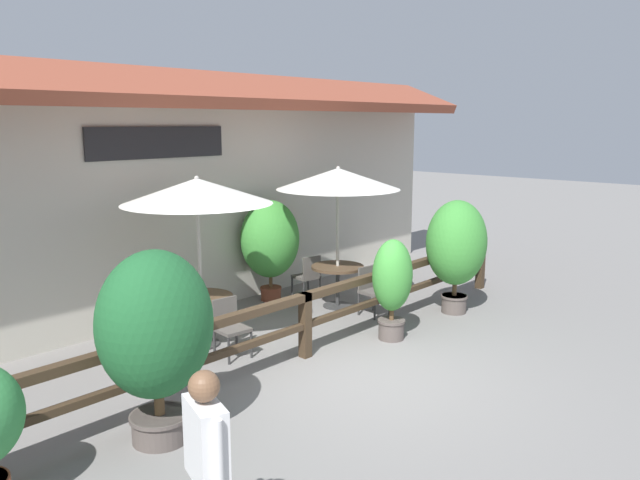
% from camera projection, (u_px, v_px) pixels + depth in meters
% --- Properties ---
extents(ground_plane, '(60.00, 60.00, 0.00)m').
position_uv_depth(ground_plane, '(362.00, 377.00, 8.28)').
color(ground_plane, slate).
extents(building_facade, '(14.28, 1.49, 4.23)m').
position_uv_depth(building_facade, '(175.00, 191.00, 10.59)').
color(building_facade, '#BCB7A8').
rests_on(building_facade, ground).
extents(patio_railing, '(10.40, 0.14, 0.95)m').
position_uv_depth(patio_railing, '(305.00, 310.00, 8.84)').
color(patio_railing, '#3D2D1E').
rests_on(patio_railing, ground).
extents(patio_umbrella_near, '(2.20, 2.20, 2.57)m').
position_uv_depth(patio_umbrella_near, '(197.00, 191.00, 9.02)').
color(patio_umbrella_near, '#B7B2A8').
rests_on(patio_umbrella_near, ground).
extents(dining_table_near, '(0.95, 0.95, 0.77)m').
position_uv_depth(dining_table_near, '(201.00, 306.00, 9.35)').
color(dining_table_near, '#4C3826').
rests_on(dining_table_near, ground).
extents(chair_near_streetside, '(0.47, 0.47, 0.84)m').
position_uv_depth(chair_near_streetside, '(230.00, 325.00, 8.92)').
color(chair_near_streetside, '#514C47').
rests_on(chair_near_streetside, ground).
extents(chair_near_wallside, '(0.50, 0.50, 0.84)m').
position_uv_depth(chair_near_wallside, '(178.00, 306.00, 9.85)').
color(chair_near_wallside, '#514C47').
rests_on(chair_near_wallside, ground).
extents(patio_umbrella_middle, '(2.20, 2.20, 2.57)m').
position_uv_depth(patio_umbrella_middle, '(338.00, 179.00, 10.99)').
color(patio_umbrella_middle, '#B7B2A8').
rests_on(patio_umbrella_middle, ground).
extents(dining_table_middle, '(0.95, 0.95, 0.77)m').
position_uv_depth(dining_table_middle, '(338.00, 274.00, 11.31)').
color(dining_table_middle, '#4C3826').
rests_on(dining_table_middle, ground).
extents(chair_middle_streetside, '(0.45, 0.45, 0.84)m').
position_uv_depth(chair_middle_streetside, '(372.00, 288.00, 10.87)').
color(chair_middle_streetside, '#514C47').
rests_on(chair_middle_streetside, ground).
extents(chair_middle_wallside, '(0.49, 0.49, 0.84)m').
position_uv_depth(chair_middle_wallside, '(308.00, 275.00, 11.84)').
color(chair_middle_wallside, '#514C47').
rests_on(chair_middle_wallside, ground).
extents(potted_plant_entrance_palm, '(1.23, 1.11, 2.06)m').
position_uv_depth(potted_plant_entrance_palm, '(156.00, 330.00, 6.41)').
color(potted_plant_entrance_palm, '#564C47').
rests_on(potted_plant_entrance_palm, ground).
extents(potted_plant_corner_fern, '(1.14, 1.02, 2.01)m').
position_uv_depth(potted_plant_corner_fern, '(456.00, 245.00, 10.85)').
color(potted_plant_corner_fern, '#564C47').
rests_on(potted_plant_corner_fern, ground).
extents(potted_plant_small_flowering, '(0.66, 0.60, 1.58)m').
position_uv_depth(potted_plant_small_flowering, '(392.00, 281.00, 9.56)').
color(potted_plant_small_flowering, '#564C47').
rests_on(potted_plant_small_flowering, ground).
extents(potted_plant_tall_tropical, '(1.15, 1.04, 1.91)m').
position_uv_depth(potted_plant_tall_tropical, '(270.00, 240.00, 11.62)').
color(potted_plant_tall_tropical, brown).
rests_on(potted_plant_tall_tropical, ground).
extents(pedestrian, '(0.34, 0.55, 1.65)m').
position_uv_depth(pedestrian, '(206.00, 450.00, 4.39)').
color(pedestrian, '#42382D').
rests_on(pedestrian, ground).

